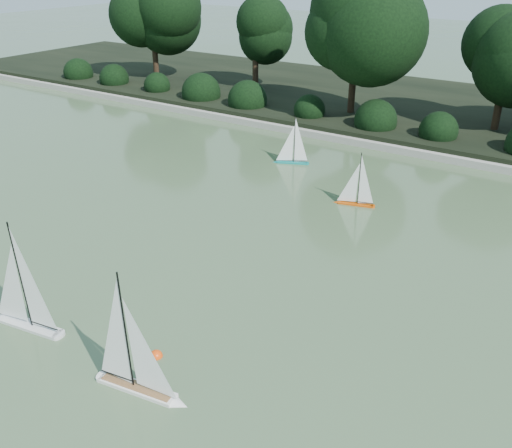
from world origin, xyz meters
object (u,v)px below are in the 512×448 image
(sailboat_white_b, at_px, (142,374))
(sailboat_orange, at_px, (353,196))
(sailboat_white_a, at_px, (21,309))
(race_buoy, at_px, (156,356))
(sailboat_teal, at_px, (290,155))

(sailboat_white_b, relative_size, sailboat_orange, 1.45)
(sailboat_white_b, distance_m, sailboat_orange, 6.35)
(sailboat_white_a, relative_size, sailboat_orange, 1.47)
(sailboat_orange, xyz_separation_m, race_buoy, (-0.05, -5.78, -0.19))
(race_buoy, bearing_deg, sailboat_white_b, -60.03)
(sailboat_orange, height_order, race_buoy, sailboat_orange)
(sailboat_orange, relative_size, sailboat_teal, 0.96)
(sailboat_white_a, distance_m, sailboat_teal, 7.73)
(sailboat_white_a, bearing_deg, sailboat_white_b, -1.38)
(sailboat_white_a, height_order, race_buoy, sailboat_white_a)
(sailboat_orange, distance_m, sailboat_teal, 2.74)
(sailboat_white_b, relative_size, sailboat_teal, 1.39)
(sailboat_orange, relative_size, race_buoy, 6.96)
(sailboat_white_b, distance_m, sailboat_teal, 8.21)
(sailboat_white_b, height_order, sailboat_orange, sailboat_white_b)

